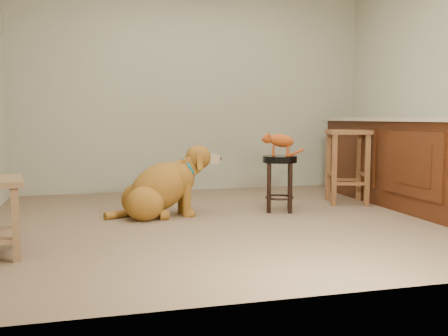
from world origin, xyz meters
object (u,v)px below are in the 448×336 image
object	(u,v)px
padded_stool	(280,172)
tabby_kitten	(279,141)
wood_stool	(347,165)
golden_retriever	(161,188)

from	to	relation	value
padded_stool	tabby_kitten	size ratio (longest dim) A/B	1.32
wood_stool	padded_stool	bearing A→B (deg)	-163.94
padded_stool	tabby_kitten	xyz separation A→B (m)	(-0.01, 0.00, 0.31)
wood_stool	golden_retriever	xyz separation A→B (m)	(-2.06, -0.22, -0.15)
padded_stool	tabby_kitten	distance (m)	0.31
padded_stool	golden_retriever	world-z (taller)	golden_retriever
tabby_kitten	wood_stool	bearing A→B (deg)	35.84
golden_retriever	wood_stool	bearing A→B (deg)	2.10
golden_retriever	padded_stool	bearing A→B (deg)	-5.58
golden_retriever	tabby_kitten	bearing A→B (deg)	-5.39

